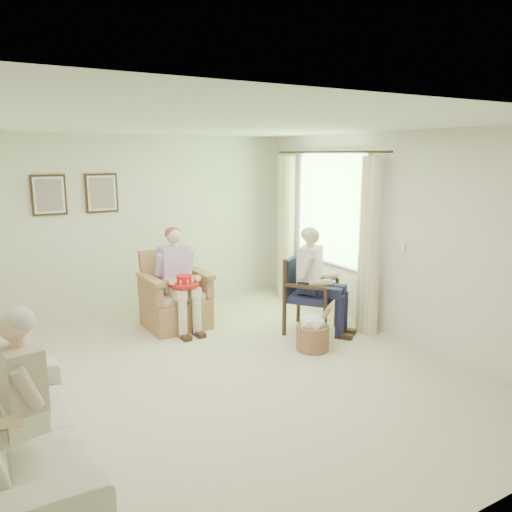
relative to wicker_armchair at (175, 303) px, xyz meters
name	(u,v)px	position (x,y,z in m)	size (l,w,h in m)	color
floor	(215,375)	(-0.21, -1.70, -0.33)	(5.50, 5.50, 0.00)	beige
back_wall	(134,224)	(-0.21, 1.05, 0.97)	(5.00, 0.04, 2.60)	silver
front_wall	(426,344)	(-0.21, -4.45, 0.97)	(5.00, 0.04, 2.60)	silver
right_wall	(392,237)	(2.29, -1.70, 0.97)	(0.04, 5.50, 2.60)	silver
ceiling	(210,125)	(-0.21, -1.70, 2.27)	(5.00, 5.50, 0.02)	white
window	(331,206)	(2.26, -0.50, 1.25)	(0.13, 2.50, 1.63)	#2D6B23
curtain_left	(370,247)	(2.12, -1.48, 0.82)	(0.34, 0.34, 2.30)	#F6E5C1
curtain_right	(286,228)	(2.12, 0.48, 0.82)	(0.34, 0.34, 2.30)	#F6E5C1
framed_print_left	(49,195)	(-1.36, 1.01, 1.45)	(0.45, 0.05, 0.55)	#382114
framed_print_right	(102,193)	(-0.66, 1.01, 1.45)	(0.45, 0.05, 0.55)	#382114
wicker_armchair	(175,303)	(0.00, 0.00, 0.00)	(0.81, 0.81, 1.04)	tan
wood_armchair	(308,290)	(1.50, -1.00, 0.21)	(0.64, 0.60, 0.98)	black
sofa	(19,433)	(-2.16, -2.49, -0.01)	(0.86, 2.19, 0.64)	beige
person_wicker	(177,272)	(0.00, -0.14, 0.46)	(0.40, 0.62, 1.35)	beige
person_dark	(315,273)	(1.50, -1.17, 0.48)	(0.40, 0.62, 1.37)	#1B1B3C
person_sofa	(16,394)	(-2.16, -2.73, 0.41)	(0.42, 0.62, 1.29)	beige
red_hat	(184,282)	(0.01, -0.34, 0.36)	(0.38, 0.38, 0.14)	red
hatbox	(313,332)	(1.13, -1.64, -0.10)	(0.42, 0.42, 0.58)	tan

